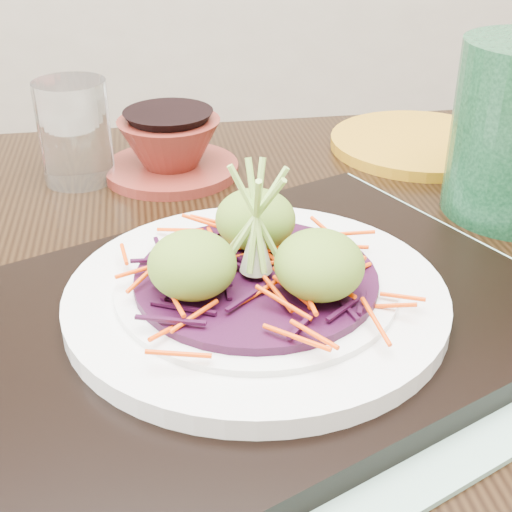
{
  "coord_description": "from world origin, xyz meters",
  "views": [
    {
      "loc": [
        -0.05,
        -0.42,
        1.07
      ],
      "look_at": [
        -0.04,
        0.02,
        0.82
      ],
      "focal_mm": 50.0,
      "sensor_mm": 36.0,
      "label": 1
    }
  ],
  "objects_px": {
    "dining_table": "(216,408)",
    "water_glass": "(75,132)",
    "white_plate": "(256,295)",
    "yellow_plate": "(419,143)",
    "terracotta_bowl_set": "(170,150)",
    "serving_tray": "(256,316)"
  },
  "relations": [
    {
      "from": "dining_table",
      "to": "water_glass",
      "type": "height_order",
      "value": "water_glass"
    },
    {
      "from": "white_plate",
      "to": "yellow_plate",
      "type": "xyz_separation_m",
      "value": [
        0.19,
        0.36,
        -0.02
      ]
    },
    {
      "from": "dining_table",
      "to": "terracotta_bowl_set",
      "type": "distance_m",
      "value": 0.29
    },
    {
      "from": "dining_table",
      "to": "terracotta_bowl_set",
      "type": "height_order",
      "value": "terracotta_bowl_set"
    },
    {
      "from": "dining_table",
      "to": "serving_tray",
      "type": "distance_m",
      "value": 0.12
    },
    {
      "from": "dining_table",
      "to": "terracotta_bowl_set",
      "type": "bearing_deg",
      "value": 93.41
    },
    {
      "from": "white_plate",
      "to": "water_glass",
      "type": "height_order",
      "value": "water_glass"
    },
    {
      "from": "terracotta_bowl_set",
      "to": "yellow_plate",
      "type": "height_order",
      "value": "terracotta_bowl_set"
    },
    {
      "from": "serving_tray",
      "to": "terracotta_bowl_set",
      "type": "relative_size",
      "value": 2.35
    },
    {
      "from": "white_plate",
      "to": "water_glass",
      "type": "relative_size",
      "value": 2.54
    },
    {
      "from": "terracotta_bowl_set",
      "to": "white_plate",
      "type": "bearing_deg",
      "value": -72.88
    },
    {
      "from": "terracotta_bowl_set",
      "to": "yellow_plate",
      "type": "relative_size",
      "value": 0.84
    },
    {
      "from": "serving_tray",
      "to": "yellow_plate",
      "type": "distance_m",
      "value": 0.41
    },
    {
      "from": "terracotta_bowl_set",
      "to": "yellow_plate",
      "type": "xyz_separation_m",
      "value": [
        0.28,
        0.07,
        -0.02
      ]
    },
    {
      "from": "terracotta_bowl_set",
      "to": "serving_tray",
      "type": "bearing_deg",
      "value": -72.88
    },
    {
      "from": "serving_tray",
      "to": "white_plate",
      "type": "distance_m",
      "value": 0.02
    },
    {
      "from": "dining_table",
      "to": "yellow_plate",
      "type": "height_order",
      "value": "yellow_plate"
    },
    {
      "from": "dining_table",
      "to": "yellow_plate",
      "type": "xyz_separation_m",
      "value": [
        0.22,
        0.32,
        0.11
      ]
    },
    {
      "from": "yellow_plate",
      "to": "dining_table",
      "type": "bearing_deg",
      "value": -124.3
    },
    {
      "from": "dining_table",
      "to": "water_glass",
      "type": "distance_m",
      "value": 0.32
    },
    {
      "from": "water_glass",
      "to": "yellow_plate",
      "type": "relative_size",
      "value": 0.51
    },
    {
      "from": "dining_table",
      "to": "water_glass",
      "type": "bearing_deg",
      "value": 113.04
    }
  ]
}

